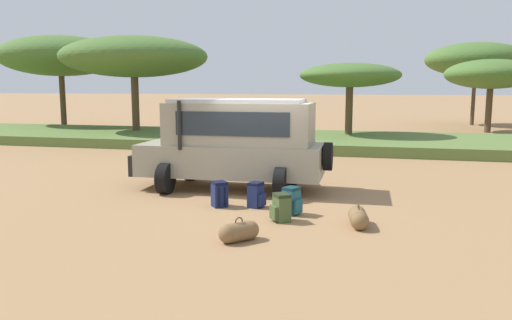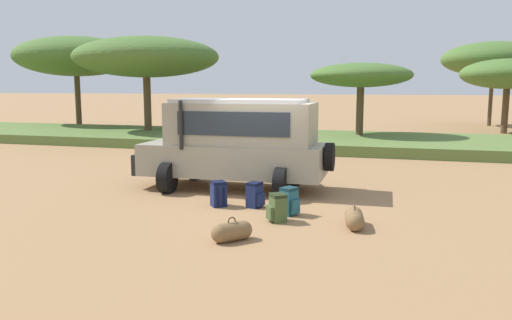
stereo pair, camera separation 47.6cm
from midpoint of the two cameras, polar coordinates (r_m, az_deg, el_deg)
The scene contains 14 objects.
ground_plane at distance 12.65m, azimuth -0.28°, elevation -4.23°, with size 320.00×320.00×0.00m, color #9E754C.
grass_bank at distance 23.61m, azimuth 6.56°, elevation 2.17°, with size 120.00×7.00×0.44m.
safari_vehicle at distance 13.42m, azimuth -3.39°, elevation 2.09°, with size 5.38×2.83×2.44m.
backpack_beside_front_wheel at distance 11.52m, azimuth -1.18°, elevation -4.04°, with size 0.43×0.41×0.59m.
backpack_cluster_center at distance 10.35m, azimuth 1.56°, elevation -5.49°, with size 0.47×0.47×0.58m.
backpack_near_rear_wheel at distance 10.89m, azimuth 2.85°, elevation -4.73°, with size 0.45×0.43×0.61m.
backpack_outermost at distance 11.64m, azimuth -5.38°, elevation -3.93°, with size 0.46×0.48×0.59m.
duffel_bag_low_black_case at distance 9.09m, azimuth -3.48°, elevation -8.20°, with size 0.66×0.68×0.45m.
duffel_bag_soft_canvas at distance 10.17m, azimuth 10.29°, elevation -6.47°, with size 0.44×0.91×0.46m.
acacia_tree_far_left at distance 34.09m, azimuth -21.84°, elevation 10.96°, with size 7.71×7.22×5.88m.
acacia_tree_left_mid at distance 27.44m, azimuth -14.29°, elevation 11.33°, with size 7.81×6.91×5.36m.
acacia_tree_centre_back at distance 24.80m, azimuth 10.14°, elevation 9.46°, with size 4.87×4.47×3.88m.
acacia_tree_right_mid at distance 33.08m, azimuth 24.91°, elevation 8.88°, with size 5.33×5.72×4.37m.
acacia_tree_far_right at distance 39.18m, azimuth 23.50°, elevation 10.48°, with size 6.98×5.96×5.85m.
Camera 1 is at (2.84, -12.02, 2.77)m, focal length 35.00 mm.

